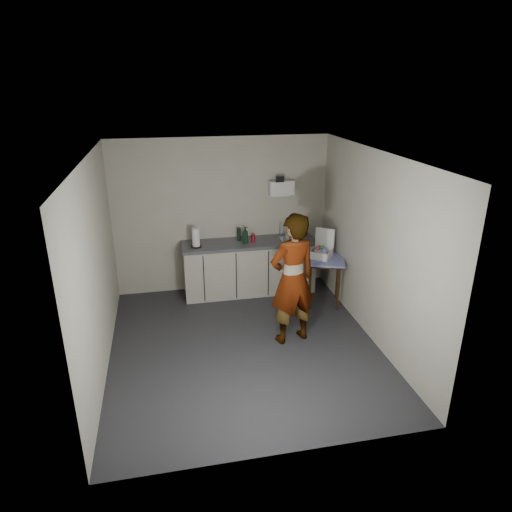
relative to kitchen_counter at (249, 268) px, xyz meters
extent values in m
plane|color=#28282D|center=(-0.40, -1.70, -0.43)|extent=(4.00, 4.00, 0.00)
cube|color=#BDB7A5|center=(-0.40, 0.29, 0.87)|extent=(3.60, 0.02, 2.60)
cube|color=#BDB7A5|center=(1.39, -1.70, 0.87)|extent=(0.02, 4.00, 2.60)
cube|color=#BDB7A5|center=(-2.19, -1.70, 0.87)|extent=(0.02, 4.00, 2.60)
cube|color=silver|center=(-0.40, -1.70, 2.17)|extent=(3.60, 4.00, 0.01)
cube|color=black|center=(0.00, 0.00, -0.39)|extent=(2.20, 0.52, 0.08)
cube|color=beige|center=(0.00, 0.00, 0.00)|extent=(2.20, 0.58, 0.86)
cube|color=#4B4E55|center=(0.00, 0.00, 0.46)|extent=(2.24, 0.62, 0.05)
cube|color=black|center=(-0.80, -0.29, 0.00)|extent=(0.02, 0.01, 0.80)
cube|color=black|center=(-0.27, -0.29, 0.00)|extent=(0.02, 0.01, 0.80)
cube|color=black|center=(0.27, -0.29, 0.00)|extent=(0.01, 0.01, 0.80)
cube|color=black|center=(0.80, -0.29, 0.00)|extent=(0.02, 0.01, 0.80)
cube|color=white|center=(0.60, 0.22, 1.32)|extent=(0.42, 0.16, 0.24)
cube|color=white|center=(0.60, 0.27, 1.18)|extent=(0.30, 0.06, 0.04)
cube|color=black|center=(0.55, 0.13, 1.48)|extent=(0.14, 0.02, 0.10)
cylinder|color=#381F0C|center=(0.82, -0.83, -0.07)|extent=(0.04, 0.04, 0.72)
cylinder|color=#381F0C|center=(1.24, -0.97, -0.07)|extent=(0.04, 0.04, 0.72)
cylinder|color=#381F0C|center=(0.96, -0.41, -0.07)|extent=(0.04, 0.04, 0.72)
cylinder|color=#381F0C|center=(1.38, -0.55, -0.07)|extent=(0.04, 0.04, 0.72)
cube|color=#381F0C|center=(1.10, -0.69, 0.31)|extent=(0.68, 0.68, 0.04)
cube|color=#1B29A2|center=(1.10, -0.69, 0.34)|extent=(0.77, 0.77, 0.03)
imported|color=#B2A593|center=(0.28, -1.66, 0.50)|extent=(0.77, 0.60, 1.85)
imported|color=black|center=(-0.07, -0.06, 0.62)|extent=(0.15, 0.15, 0.28)
cylinder|color=red|center=(0.07, -0.01, 0.54)|extent=(0.06, 0.06, 0.12)
cylinder|color=black|center=(-0.15, 0.08, 0.59)|extent=(0.06, 0.06, 0.22)
cylinder|color=black|center=(-0.88, -0.07, 0.49)|extent=(0.18, 0.18, 0.02)
cylinder|color=white|center=(-0.88, -0.07, 0.65)|extent=(0.12, 0.12, 0.30)
cube|color=silver|center=(0.72, -0.06, 0.49)|extent=(0.39, 0.29, 0.02)
cylinder|color=silver|center=(0.55, -0.18, 0.63)|extent=(0.01, 0.01, 0.26)
cylinder|color=silver|center=(0.90, -0.18, 0.63)|extent=(0.01, 0.01, 0.26)
cylinder|color=silver|center=(0.55, 0.07, 0.63)|extent=(0.01, 0.01, 0.26)
cylinder|color=silver|center=(0.90, 0.07, 0.63)|extent=(0.01, 0.01, 0.26)
cylinder|color=white|center=(0.62, -0.06, 0.61)|extent=(0.05, 0.22, 0.21)
cylinder|color=white|center=(0.70, -0.06, 0.61)|extent=(0.05, 0.22, 0.21)
cylinder|color=white|center=(0.78, -0.06, 0.61)|extent=(0.05, 0.22, 0.21)
cube|color=white|center=(1.05, -0.61, 0.36)|extent=(0.44, 0.44, 0.01)
cube|color=white|center=(0.96, -0.73, 0.42)|extent=(0.25, 0.20, 0.11)
cube|color=white|center=(1.14, -0.49, 0.42)|extent=(0.25, 0.20, 0.11)
cube|color=white|center=(0.93, -0.52, 0.42)|extent=(0.20, 0.25, 0.11)
cube|color=white|center=(1.17, -0.70, 0.42)|extent=(0.20, 0.25, 0.11)
cube|color=white|center=(1.15, -0.48, 0.64)|extent=(0.26, 0.20, 0.31)
cylinder|color=silver|center=(1.05, -0.61, 0.42)|extent=(0.21, 0.21, 0.11)
sphere|color=#DB5075|center=(0.99, -0.61, 0.50)|extent=(0.07, 0.07, 0.07)
sphere|color=#5D93FF|center=(1.07, -0.67, 0.50)|extent=(0.07, 0.07, 0.07)
sphere|color=#5FE76E|center=(1.08, -0.57, 0.50)|extent=(0.07, 0.07, 0.07)
sphere|color=#DB5075|center=(1.04, -0.54, 0.50)|extent=(0.07, 0.07, 0.07)
camera|label=1|loc=(-1.34, -7.05, 3.01)|focal=32.00mm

